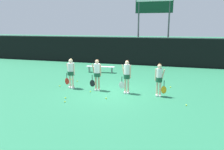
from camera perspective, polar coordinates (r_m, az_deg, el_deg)
ground_plane at (r=11.92m, az=-0.17°, el=-4.39°), size 140.00×140.00×0.00m
fence_windscreen at (r=20.11m, az=6.76°, el=6.25°), size 60.00×0.08×2.56m
scoreboard at (r=20.82m, az=10.85°, el=15.40°), size 3.33×0.15×5.91m
bench_courtside at (r=16.82m, az=-3.04°, el=2.06°), size 2.21×0.53×0.47m
player_0 at (r=12.57m, az=-10.68°, el=1.12°), size 0.67×0.41×1.72m
player_1 at (r=11.96m, az=-3.94°, el=0.71°), size 0.65×0.36×1.74m
player_2 at (r=11.41m, az=3.87°, el=0.18°), size 0.64×0.34×1.78m
player_3 at (r=11.17m, az=12.23°, el=-0.65°), size 0.60×0.32×1.68m
tennis_ball_0 at (r=10.76m, az=-1.55°, el=-6.09°), size 0.07×0.07×0.07m
tennis_ball_1 at (r=10.42m, az=18.84°, el=-7.45°), size 0.07×0.07×0.07m
tennis_ball_2 at (r=13.49m, az=-10.70°, el=-2.45°), size 0.07×0.07×0.07m
tennis_ball_3 at (r=10.53m, az=-12.21°, el=-6.84°), size 0.06×0.06×0.06m
tennis_ball_4 at (r=14.21m, az=-9.11°, el=-1.61°), size 0.07×0.07×0.07m
tennis_ball_5 at (r=13.31m, az=-13.47°, el=-2.78°), size 0.07×0.07×0.07m
tennis_ball_6 at (r=13.74m, az=-4.52°, el=-1.98°), size 0.07×0.07×0.07m
tennis_ball_7 at (r=11.91m, az=-5.67°, el=-4.31°), size 0.06×0.06×0.06m
tennis_ball_8 at (r=11.07m, az=-12.06°, el=-5.85°), size 0.07×0.07×0.07m
tennis_ball_9 at (r=13.15m, az=15.03°, el=-3.05°), size 0.07×0.07×0.07m
tennis_ball_10 at (r=14.76m, az=-10.55°, el=-1.13°), size 0.07×0.07×0.07m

